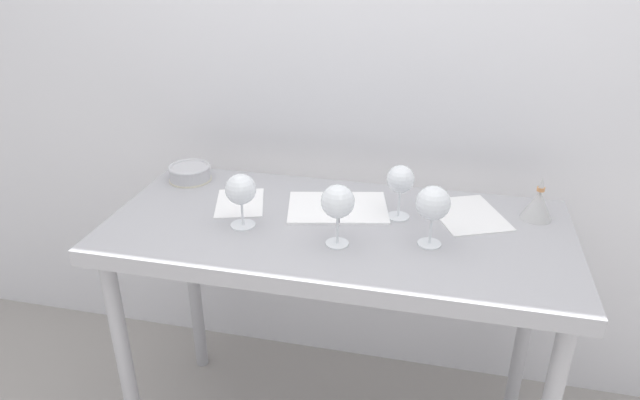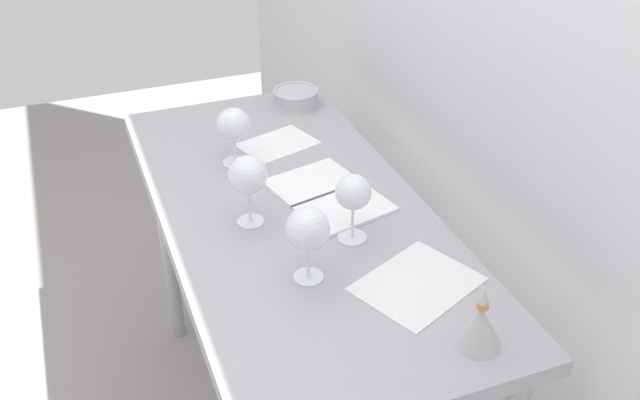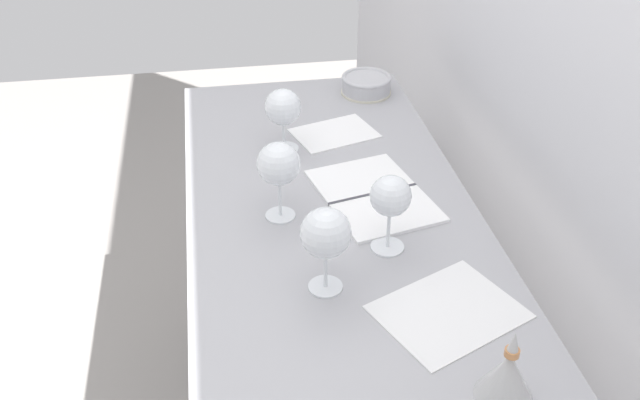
% 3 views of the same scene
% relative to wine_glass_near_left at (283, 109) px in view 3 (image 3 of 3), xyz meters
% --- Properties ---
extents(back_wall, '(3.80, 0.04, 2.60)m').
position_rel_wine_glass_near_left_xyz_m(back_wall, '(0.28, 0.57, 0.28)').
color(back_wall, silver).
rests_on(back_wall, ground_plane).
extents(steel_counter, '(1.40, 0.65, 0.90)m').
position_rel_wine_glass_near_left_xyz_m(steel_counter, '(0.28, 0.07, -0.22)').
color(steel_counter, '#A1A1A6').
rests_on(steel_counter, ground_plane).
extents(wine_glass_near_left, '(0.09, 0.09, 0.17)m').
position_rel_wine_glass_near_left_xyz_m(wine_glass_near_left, '(0.00, 0.00, 0.00)').
color(wine_glass_near_left, white).
rests_on(wine_glass_near_left, steel_counter).
extents(wine_glass_near_right, '(0.10, 0.10, 0.18)m').
position_rel_wine_glass_near_left_xyz_m(wine_glass_near_right, '(0.56, 0.01, 0.01)').
color(wine_glass_near_right, white).
rests_on(wine_glass_near_right, steel_counter).
extents(wine_glass_near_center, '(0.09, 0.09, 0.18)m').
position_rel_wine_glass_near_left_xyz_m(wine_glass_near_center, '(0.30, -0.05, 0.01)').
color(wine_glass_near_center, white).
rests_on(wine_glass_near_center, steel_counter).
extents(wine_glass_far_right, '(0.08, 0.08, 0.17)m').
position_rel_wine_glass_near_left_xyz_m(wine_glass_far_right, '(0.45, 0.16, 0.01)').
color(wine_glass_far_right, white).
rests_on(wine_glass_far_right, steel_counter).
extents(open_notebook, '(0.36, 0.29, 0.01)m').
position_rel_wine_glass_near_left_xyz_m(open_notebook, '(0.26, 0.18, -0.11)').
color(open_notebook, white).
rests_on(open_notebook, steel_counter).
extents(tasting_sheet_upper, '(0.28, 0.31, 0.00)m').
position_rel_wine_glass_near_left_xyz_m(tasting_sheet_upper, '(0.66, 0.23, -0.11)').
color(tasting_sheet_upper, white).
rests_on(tasting_sheet_upper, steel_counter).
extents(tasting_sheet_lower, '(0.21, 0.25, 0.00)m').
position_rel_wine_glass_near_left_xyz_m(tasting_sheet_lower, '(-0.06, 0.14, -0.11)').
color(tasting_sheet_lower, white).
rests_on(tasting_sheet_lower, steel_counter).
extents(tasting_bowl, '(0.15, 0.15, 0.06)m').
position_rel_wine_glass_near_left_xyz_m(tasting_bowl, '(-0.30, 0.28, -0.09)').
color(tasting_bowl, beige).
rests_on(tasting_bowl, steel_counter).
extents(decanter_funnel, '(0.10, 0.10, 0.14)m').
position_rel_wine_glass_near_left_xyz_m(decanter_funnel, '(0.87, 0.25, -0.07)').
color(decanter_funnel, '#B3B3B3').
rests_on(decanter_funnel, steel_counter).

